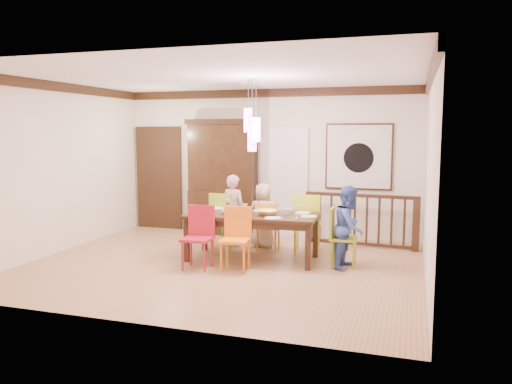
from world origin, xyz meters
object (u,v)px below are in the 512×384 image
(dining_table, at_px, (252,219))
(china_hutch, at_px, (223,177))
(chair_end_right, at_px, (344,233))
(person_end_right, at_px, (349,227))
(person_far_mid, at_px, (263,215))
(balustrade, at_px, (361,219))
(person_far_left, at_px, (234,211))
(chair_far_left, at_px, (226,216))

(dining_table, xyz_separation_m, china_hutch, (-1.21, 1.82, 0.50))
(chair_end_right, distance_m, person_end_right, 0.15)
(chair_end_right, bearing_deg, person_far_mid, 58.45)
(chair_end_right, bearing_deg, china_hutch, 54.02)
(dining_table, distance_m, balustrade, 2.17)
(china_hutch, height_order, person_far_left, china_hutch)
(chair_end_right, relative_size, person_far_mid, 0.78)
(china_hutch, relative_size, person_end_right, 1.84)
(dining_table, bearing_deg, person_end_right, -2.83)
(person_far_mid, relative_size, person_end_right, 0.92)
(person_far_mid, bearing_deg, china_hutch, -40.15)
(chair_end_right, relative_size, china_hutch, 0.39)
(balustrade, bearing_deg, person_far_mid, -156.51)
(balustrade, height_order, person_end_right, person_end_right)
(china_hutch, xyz_separation_m, person_far_mid, (1.12, -0.91, -0.58))
(balustrade, distance_m, person_end_right, 1.49)
(person_end_right, bearing_deg, chair_end_right, 74.33)
(chair_far_left, relative_size, person_end_right, 0.79)
(chair_far_left, relative_size, chair_end_right, 1.10)
(chair_end_right, bearing_deg, balustrade, -6.77)
(chair_far_left, distance_m, person_far_left, 0.18)
(dining_table, xyz_separation_m, chair_far_left, (-0.71, 0.68, -0.10))
(dining_table, relative_size, chair_end_right, 2.38)
(chair_far_left, relative_size, balustrade, 0.49)
(dining_table, relative_size, chair_far_left, 2.16)
(chair_end_right, relative_size, person_far_left, 0.69)
(dining_table, bearing_deg, chair_end_right, -1.23)
(person_far_left, xyz_separation_m, person_far_mid, (0.53, 0.10, -0.07))
(china_hutch, bearing_deg, person_far_mid, -39.09)
(person_far_mid, distance_m, person_end_right, 1.88)
(chair_end_right, bearing_deg, person_far_left, 67.42)
(china_hutch, bearing_deg, balustrade, -7.06)
(china_hutch, bearing_deg, chair_far_left, -66.11)
(person_far_left, bearing_deg, chair_far_left, 68.04)
(chair_end_right, bearing_deg, person_end_right, -118.42)
(chair_far_left, distance_m, balustrade, 2.42)
(china_hutch, bearing_deg, dining_table, -56.33)
(dining_table, xyz_separation_m, person_far_mid, (-0.09, 0.91, -0.09))
(dining_table, bearing_deg, china_hutch, 120.96)
(chair_end_right, bearing_deg, dining_table, 89.11)
(chair_far_left, height_order, person_far_left, person_far_left)
(person_far_left, height_order, person_end_right, person_far_left)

